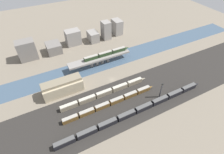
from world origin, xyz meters
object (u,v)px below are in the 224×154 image
train_yard_mid (111,103)px  warehouse_building (63,87)px  train_on_bridge (107,53)px  train_yard_far (106,93)px  train_yard_near (137,110)px  signal_tower (161,91)px

train_yard_mid → warehouse_building: bearing=134.1°
train_yard_mid → warehouse_building: (-26.16, 26.99, 3.67)m
train_on_bridge → warehouse_building: bearing=-157.1°
train_yard_far → warehouse_building: bearing=148.1°
train_yard_mid → warehouse_building: size_ratio=2.43×
train_on_bridge → warehouse_building: size_ratio=1.52×
train_yard_near → warehouse_building: 56.24m
train_on_bridge → train_yard_near: 61.10m
train_yard_near → train_yard_far: 26.83m
train_on_bridge → warehouse_building: 49.68m
train_yard_far → signal_tower: (33.71, -20.13, 4.66)m
train_yard_mid → train_yard_far: 10.25m
train_on_bridge → signal_tower: size_ratio=3.29×
train_yard_far → signal_tower: signal_tower is taller
train_yard_far → warehouse_building: (-26.87, 16.76, 3.54)m
signal_tower → train_yard_far: bearing=149.1°
signal_tower → train_yard_near: bearing=-169.5°
signal_tower → warehouse_building: bearing=148.7°
train_on_bridge → signal_tower: signal_tower is taller
train_on_bridge → train_yard_mid: bearing=-112.9°
train_yard_far → train_yard_mid: bearing=-94.0°
train_yard_mid → signal_tower: 36.13m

